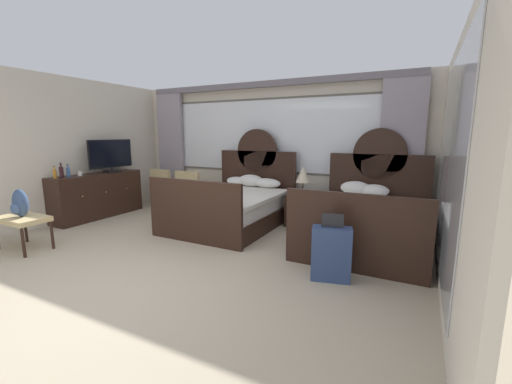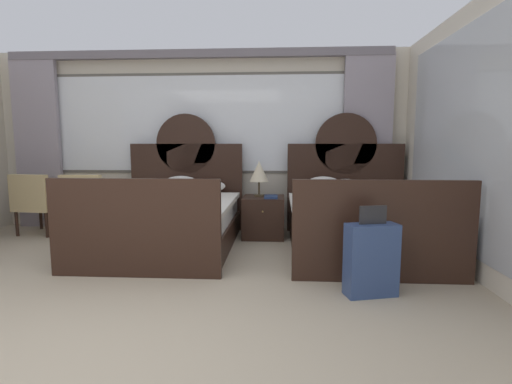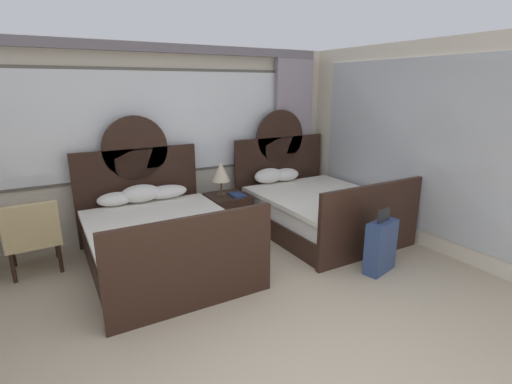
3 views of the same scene
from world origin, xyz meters
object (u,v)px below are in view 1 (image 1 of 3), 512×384
object	(u,v)px
table_lamp_on_nightstand	(303,175)
bottle_wine_dark	(61,172)
bottle_liquor_amber	(55,174)
luggage_bench	(23,221)
backpack_on_bench	(20,204)
armchair_by_window_left	(192,188)
nightstand_between_beds	(305,210)
bed_near_mirror	(367,221)
suitcase_on_floor	(331,254)
book_on_nightstand	(309,195)
dresser_minibar	(98,195)
cup_on_dresser	(80,173)
bed_near_window	(232,205)
tv_flatscreen	(111,155)
bottle_spirit_blue	(68,172)
armchair_by_window_centre	(167,186)

from	to	relation	value
table_lamp_on_nightstand	bottle_wine_dark	distance (m)	4.33
bottle_liquor_amber	luggage_bench	distance (m)	1.31
luggage_bench	backpack_on_bench	world-z (taller)	backpack_on_bench
armchair_by_window_left	nightstand_between_beds	bearing A→B (deg)	0.97
armchair_by_window_left	backpack_on_bench	size ratio (longest dim) A/B	2.21
bottle_wine_dark	bed_near_mirror	bearing A→B (deg)	15.50
bottle_wine_dark	suitcase_on_floor	xyz separation A→B (m)	(4.88, -0.04, -0.66)
suitcase_on_floor	armchair_by_window_left	bearing A→B (deg)	150.36
book_on_nightstand	backpack_on_bench	bearing A→B (deg)	-138.01
dresser_minibar	armchair_by_window_left	xyz separation A→B (m)	(1.37, 1.27, 0.06)
cup_on_dresser	armchair_by_window_left	xyz separation A→B (m)	(1.35, 1.62, -0.42)
bed_near_window	bottle_wine_dark	world-z (taller)	bed_near_window
bed_near_window	nightstand_between_beds	xyz separation A→B (m)	(1.18, 0.59, -0.08)
bottle_liquor_amber	cup_on_dresser	distance (m)	0.45
tv_flatscreen	backpack_on_bench	size ratio (longest dim) A/B	2.56
dresser_minibar	luggage_bench	distance (m)	1.89
cup_on_dresser	bottle_spirit_blue	bearing A→B (deg)	-93.69
armchair_by_window_left	suitcase_on_floor	bearing A→B (deg)	-29.64
table_lamp_on_nightstand	bottle_wine_dark	world-z (taller)	bottle_wine_dark
tv_flatscreen	bed_near_window	bearing A→B (deg)	7.66
bottle_liquor_amber	armchair_by_window_left	distance (m)	2.53
table_lamp_on_nightstand	armchair_by_window_left	world-z (taller)	table_lamp_on_nightstand
armchair_by_window_centre	bed_near_mirror	bearing A→B (deg)	-7.21
bottle_wine_dark	book_on_nightstand	bearing A→B (deg)	25.34
dresser_minibar	bottle_wine_dark	distance (m)	0.88
luggage_bench	bottle_liquor_amber	bearing A→B (deg)	126.98
bed_near_window	backpack_on_bench	bearing A→B (deg)	-128.86
tv_flatscreen	nightstand_between_beds	bearing A→B (deg)	13.85
bottle_liquor_amber	bottle_spirit_blue	world-z (taller)	bottle_spirit_blue
cup_on_dresser	suitcase_on_floor	xyz separation A→B (m)	(4.87, -0.38, -0.60)
bed_near_mirror	nightstand_between_beds	world-z (taller)	bed_near_mirror
bed_near_mirror	dresser_minibar	world-z (taller)	bed_near_mirror
tv_flatscreen	armchair_by_window_centre	size ratio (longest dim) A/B	1.16
table_lamp_on_nightstand	dresser_minibar	bearing A→B (deg)	-160.31
nightstand_between_beds	backpack_on_bench	distance (m)	4.44
bed_near_mirror	tv_flatscreen	xyz separation A→B (m)	(-5.04, -0.35, 0.86)
bottle_liquor_amber	bottle_wine_dark	world-z (taller)	bottle_wine_dark
bed_near_mirror	bottle_wine_dark	xyz separation A→B (m)	(-5.05, -1.40, 0.62)
tv_flatscreen	book_on_nightstand	bearing A→B (deg)	11.91
table_lamp_on_nightstand	dresser_minibar	world-z (taller)	table_lamp_on_nightstand
book_on_nightstand	bottle_wine_dark	xyz separation A→B (m)	(-3.98, -1.89, 0.40)
backpack_on_bench	tv_flatscreen	bearing A→B (deg)	107.86
bottle_wine_dark	tv_flatscreen	bearing A→B (deg)	89.17
bottle_liquor_amber	cup_on_dresser	xyz separation A→B (m)	(0.03, 0.45, -0.05)
bed_near_window	suitcase_on_floor	bearing A→B (deg)	-33.66
bottle_liquor_amber	dresser_minibar	bearing A→B (deg)	89.32
nightstand_between_beds	luggage_bench	size ratio (longest dim) A/B	0.82
suitcase_on_floor	bottle_spirit_blue	bearing A→B (deg)	178.00
bottle_wine_dark	armchair_by_window_centre	distance (m)	2.12
bed_near_mirror	book_on_nightstand	bearing A→B (deg)	155.53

